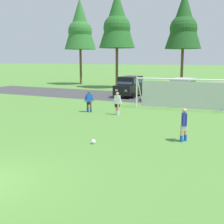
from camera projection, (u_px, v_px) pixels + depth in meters
name	position (u px, v px, depth m)	size (l,w,h in m)	color
ground_plane	(144.00, 112.00, 22.89)	(400.00, 400.00, 0.00)	#518438
parking_lot_strip	(172.00, 99.00, 30.12)	(52.00, 8.40, 0.01)	#3D3D3F
soccer_ball	(93.00, 142.00, 14.15)	(0.22, 0.22, 0.22)	white
soccer_goal	(183.00, 93.00, 23.91)	(7.55, 2.53, 2.57)	white
player_striker_near	(184.00, 125.00, 14.46)	(0.34, 0.75, 1.64)	tan
player_midfield_center	(89.00, 101.00, 22.56)	(0.65, 0.51, 1.64)	brown
player_defender_far	(117.00, 103.00, 21.47)	(0.74, 0.32, 1.64)	tan
parked_car_slot_far_left	(130.00, 86.00, 32.00)	(2.18, 4.62, 2.16)	black
parked_car_slot_left	(158.00, 91.00, 29.65)	(2.23, 4.30, 1.72)	maroon
parked_car_slot_center_left	(183.00, 89.00, 28.74)	(2.21, 4.64, 2.16)	#B2B2BC
parked_car_slot_center	(217.00, 91.00, 29.21)	(2.05, 4.21, 1.72)	tan
tree_left_edge	(80.00, 26.00, 46.35)	(4.97, 4.97, 13.25)	brown
tree_mid_left	(117.00, 21.00, 40.49)	(4.95, 4.95, 13.21)	brown
tree_center_back	(184.00, 22.00, 39.44)	(4.83, 4.83, 12.88)	brown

